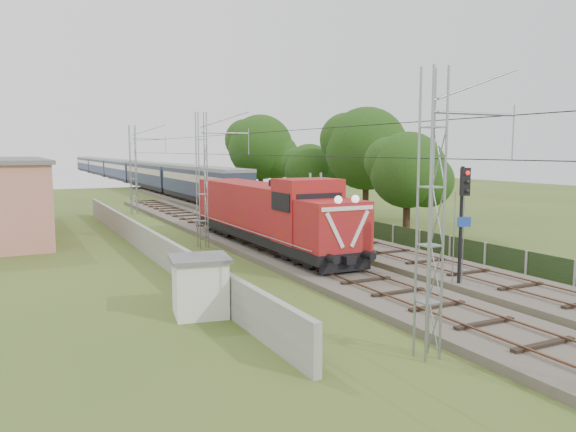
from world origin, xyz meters
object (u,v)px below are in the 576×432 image
locomotive (269,213)px  coach_rake (122,169)px  signal_post (463,206)px  relay_hut (200,286)px

locomotive → coach_rake: locomotive is taller
coach_rake → signal_post: bearing=-91.2°
signal_post → coach_rake: bearing=88.8°
locomotive → signal_post: signal_post is taller
signal_post → relay_hut: size_ratio=2.19×
locomotive → relay_hut: (-7.40, -10.30, -1.15)m
coach_rake → signal_post: size_ratio=21.78×
coach_rake → locomotive: bearing=-93.9°
signal_post → relay_hut: bearing=172.1°
coach_rake → relay_hut: size_ratio=47.79×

